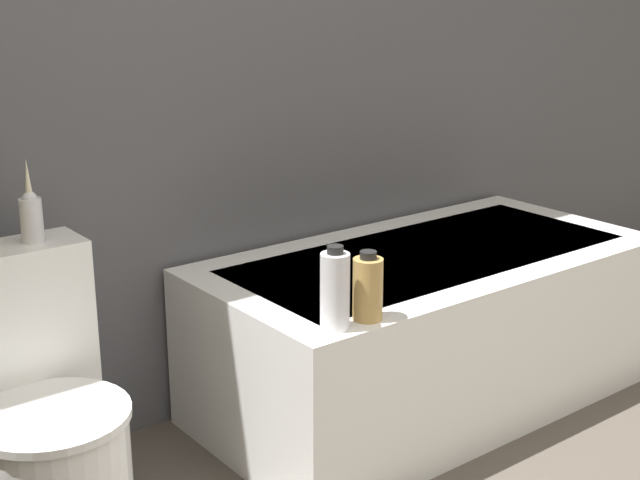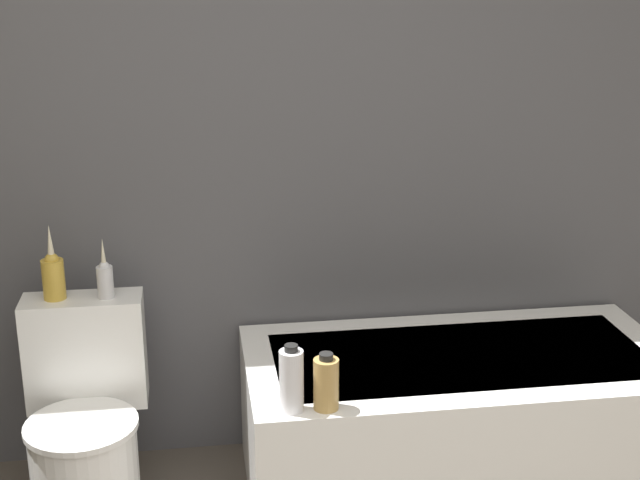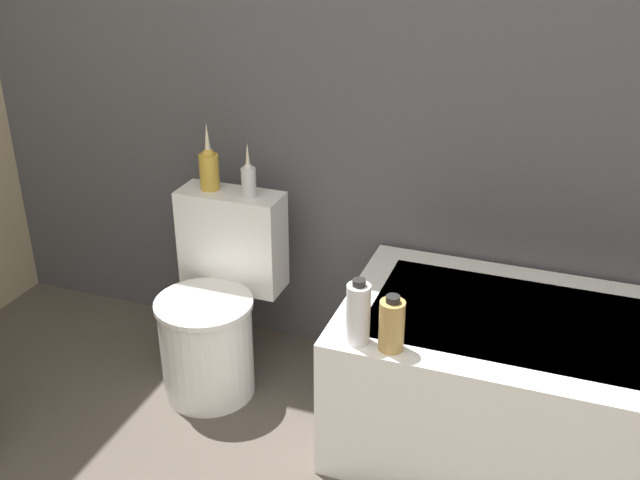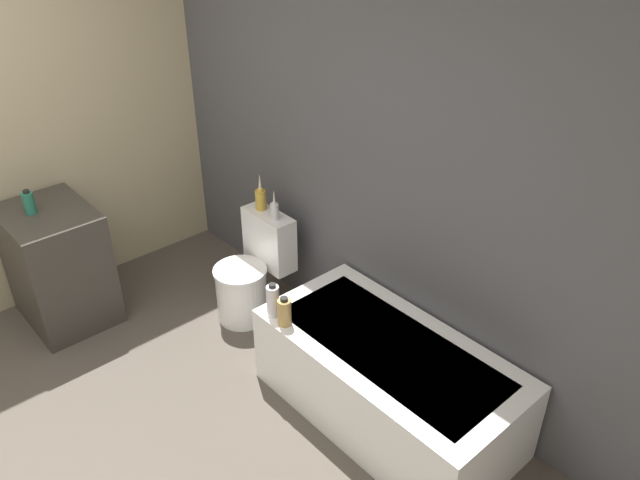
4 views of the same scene
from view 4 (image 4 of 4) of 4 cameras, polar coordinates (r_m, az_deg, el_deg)
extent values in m
cube|color=#4C4C51|center=(3.78, 2.23, 8.61)|extent=(6.40, 0.06, 2.60)
cube|color=tan|center=(4.59, -25.58, 9.73)|extent=(0.06, 6.40, 2.60)
cube|color=white|center=(3.61, 6.17, -12.67)|extent=(1.50, 0.75, 0.51)
cube|color=#B7BCC6|center=(3.44, 6.40, -9.66)|extent=(1.30, 0.55, 0.01)
cylinder|color=white|center=(4.37, -7.16, -4.96)|extent=(0.35, 0.35, 0.38)
cylinder|color=white|center=(4.25, -7.34, -2.78)|extent=(0.37, 0.37, 0.02)
cube|color=white|center=(4.30, -4.67, 0.11)|extent=(0.41, 0.17, 0.39)
cube|color=#38332D|center=(4.59, -22.80, -2.14)|extent=(0.68, 0.53, 0.83)
cylinder|color=#267259|center=(4.38, -25.06, 3.07)|extent=(0.07, 0.07, 0.14)
cylinder|color=black|center=(4.34, -25.30, 4.02)|extent=(0.04, 0.04, 0.02)
cylinder|color=gold|center=(4.23, -5.44, 3.67)|extent=(0.08, 0.08, 0.14)
sphere|color=gold|center=(4.20, -5.49, 4.50)|extent=(0.05, 0.05, 0.05)
cone|color=beige|center=(4.17, -5.53, 5.26)|extent=(0.03, 0.03, 0.12)
cylinder|color=silver|center=(4.11, -4.18, 2.62)|extent=(0.06, 0.06, 0.11)
sphere|color=silver|center=(4.08, -4.21, 3.31)|extent=(0.04, 0.04, 0.04)
cone|color=beige|center=(4.06, -4.24, 3.93)|extent=(0.02, 0.02, 0.10)
cylinder|color=silver|center=(3.58, -4.32, -5.60)|extent=(0.07, 0.07, 0.20)
cylinder|color=black|center=(3.51, -4.39, -4.18)|extent=(0.04, 0.04, 0.02)
cylinder|color=tan|center=(3.52, -3.27, -6.62)|extent=(0.08, 0.08, 0.16)
cylinder|color=black|center=(3.46, -3.32, -5.42)|extent=(0.04, 0.04, 0.02)
camera|label=1|loc=(3.87, -37.41, 3.74)|focal=50.00mm
camera|label=2|loc=(2.84, -52.91, -0.53)|focal=50.00mm
camera|label=3|loc=(2.00, -40.53, -5.33)|focal=42.00mm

